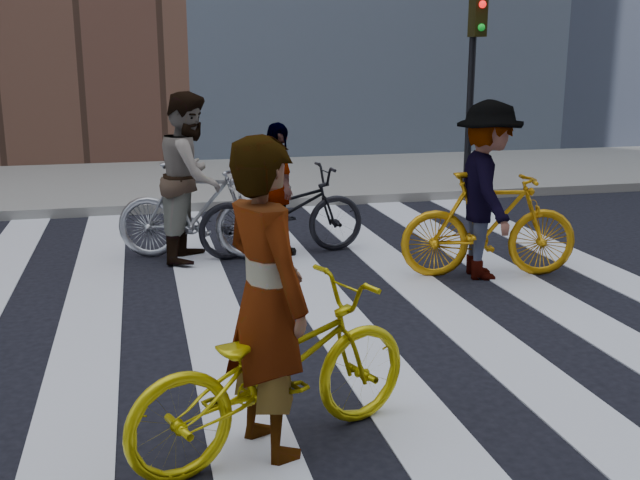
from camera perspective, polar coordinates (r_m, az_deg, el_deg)
name	(u,v)px	position (r m, az deg, el deg)	size (l,w,h in m)	color
ground	(273,315)	(7.06, -3.63, -5.71)	(100.00, 100.00, 0.00)	black
sidewalk_far	(203,181)	(14.29, -8.94, 4.43)	(100.00, 5.00, 0.15)	gray
zebra_crosswalk	(273,314)	(7.06, -3.63, -5.66)	(8.25, 10.00, 0.01)	silver
traffic_signal	(474,61)	(13.11, 11.65, 13.18)	(0.22, 0.42, 3.33)	black
bike_yellow_left	(276,370)	(4.59, -3.39, -9.85)	(0.68, 1.95, 1.02)	#C4B30A
bike_silver_mid	(197,211)	(8.97, -9.37, 2.18)	(0.54, 1.92, 1.16)	#96989F
bike_yellow_right	(489,225)	(8.32, 12.77, 1.14)	(0.54, 1.93, 1.16)	#CA860B
bike_dark_rear	(282,211)	(9.05, -2.89, 2.20)	(0.72, 2.05, 1.08)	black
rider_left	(266,299)	(4.42, -4.11, -4.50)	(0.70, 0.46, 1.93)	slate
rider_mid	(191,177)	(8.89, -9.79, 4.75)	(0.96, 0.75, 1.97)	slate
rider_right	(487,191)	(8.23, 12.60, 3.70)	(1.24, 0.71, 1.92)	slate
rider_rear	(278,190)	(8.99, -3.22, 3.83)	(0.94, 0.39, 1.61)	slate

